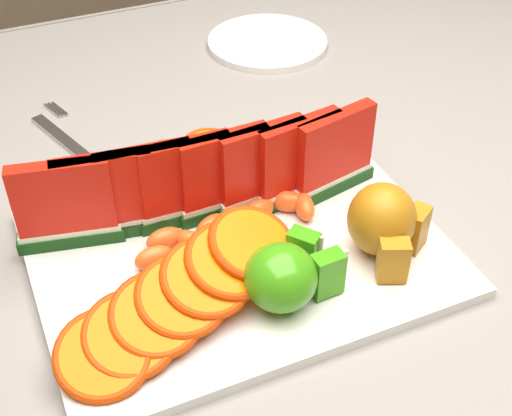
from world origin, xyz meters
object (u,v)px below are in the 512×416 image
object	(u,v)px
side_plate	(267,42)
pear_cluster	(384,222)
apple_cluster	(287,275)
fork	(69,142)
platter	(239,252)

from	to	relation	value
side_plate	pear_cluster	bearing A→B (deg)	-100.91
apple_cluster	fork	xyz separation A→B (m)	(-0.13, 0.35, -0.04)
side_plate	fork	bearing A→B (deg)	-157.18
apple_cluster	pear_cluster	xyz separation A→B (m)	(0.11, 0.02, 0.01)
apple_cluster	platter	bearing A→B (deg)	98.59
fork	apple_cluster	bearing A→B (deg)	-70.33
pear_cluster	platter	bearing A→B (deg)	154.46
platter	apple_cluster	bearing A→B (deg)	-81.41
platter	pear_cluster	world-z (taller)	pear_cluster
pear_cluster	fork	distance (m)	0.41
fork	pear_cluster	bearing A→B (deg)	-53.99
pear_cluster	fork	world-z (taller)	pear_cluster
pear_cluster	side_plate	world-z (taller)	pear_cluster
apple_cluster	pear_cluster	distance (m)	0.12
apple_cluster	side_plate	xyz separation A→B (m)	(0.20, 0.49, -0.04)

